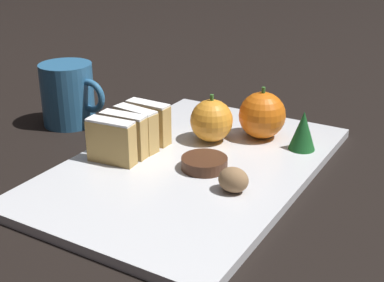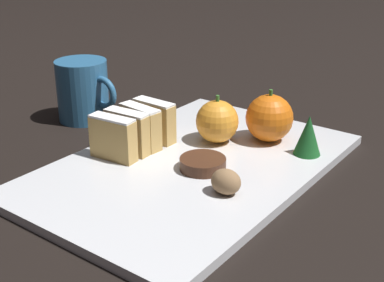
{
  "view_description": "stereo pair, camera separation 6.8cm",
  "coord_description": "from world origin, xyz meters",
  "px_view_note": "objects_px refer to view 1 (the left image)",
  "views": [
    {
      "loc": [
        0.32,
        -0.54,
        0.31
      ],
      "look_at": [
        0.0,
        0.0,
        0.04
      ],
      "focal_mm": 50.0,
      "sensor_mm": 36.0,
      "label": 1
    },
    {
      "loc": [
        0.37,
        -0.5,
        0.31
      ],
      "look_at": [
        0.0,
        0.0,
        0.04
      ],
      "focal_mm": 50.0,
      "sensor_mm": 36.0,
      "label": 2
    }
  ],
  "objects_px": {
    "orange_far": "(262,115)",
    "walnut": "(233,180)",
    "coffee_mug": "(69,94)",
    "orange_near": "(212,121)",
    "chocolate_cookie": "(204,163)"
  },
  "relations": [
    {
      "from": "orange_far",
      "to": "walnut",
      "type": "height_order",
      "value": "orange_far"
    },
    {
      "from": "orange_far",
      "to": "coffee_mug",
      "type": "bearing_deg",
      "value": -165.67
    },
    {
      "from": "orange_near",
      "to": "coffee_mug",
      "type": "distance_m",
      "value": 0.24
    },
    {
      "from": "orange_far",
      "to": "orange_near",
      "type": "bearing_deg",
      "value": -139.65
    },
    {
      "from": "orange_far",
      "to": "chocolate_cookie",
      "type": "height_order",
      "value": "orange_far"
    },
    {
      "from": "coffee_mug",
      "to": "walnut",
      "type": "bearing_deg",
      "value": -15.55
    },
    {
      "from": "orange_far",
      "to": "coffee_mug",
      "type": "xyz_separation_m",
      "value": [
        -0.3,
        -0.08,
        0.0
      ]
    },
    {
      "from": "orange_near",
      "to": "orange_far",
      "type": "height_order",
      "value": "orange_far"
    },
    {
      "from": "orange_near",
      "to": "coffee_mug",
      "type": "xyz_separation_m",
      "value": [
        -0.24,
        -0.03,
        0.01
      ]
    },
    {
      "from": "orange_far",
      "to": "coffee_mug",
      "type": "relative_size",
      "value": 0.66
    },
    {
      "from": "orange_near",
      "to": "chocolate_cookie",
      "type": "height_order",
      "value": "orange_near"
    },
    {
      "from": "orange_far",
      "to": "chocolate_cookie",
      "type": "bearing_deg",
      "value": -98.5
    },
    {
      "from": "orange_near",
      "to": "orange_far",
      "type": "xyz_separation_m",
      "value": [
        0.06,
        0.05,
        0.0
      ]
    },
    {
      "from": "orange_near",
      "to": "walnut",
      "type": "xyz_separation_m",
      "value": [
        0.09,
        -0.12,
        -0.02
      ]
    },
    {
      "from": "orange_near",
      "to": "chocolate_cookie",
      "type": "bearing_deg",
      "value": -66.87
    }
  ]
}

